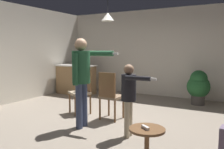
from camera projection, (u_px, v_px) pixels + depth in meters
ground at (107, 122)px, 4.75m from camera, size 7.68×7.68×0.00m
wall_back at (159, 53)px, 7.37m from camera, size 6.40×0.10×2.70m
wall_left at (2, 54)px, 6.16m from camera, size 0.10×6.40×2.70m
kitchen_counter at (76, 79)px, 7.73m from camera, size 1.26×0.66×0.95m
side_table_by_couch at (147, 144)px, 2.86m from camera, size 0.44×0.44×0.52m
person_adult at (82, 73)px, 4.34m from camera, size 0.81×0.52×1.67m
person_child at (129, 92)px, 3.89m from camera, size 0.64×0.35×1.22m
dining_chair_by_counter at (83, 89)px, 5.40m from camera, size 0.58×0.58×1.00m
dining_chair_near_wall at (110, 94)px, 4.86m from camera, size 0.43×0.43×1.00m
potted_plant_corner at (198, 86)px, 6.20m from camera, size 0.60×0.60×0.91m
spare_remote_on_table at (145, 128)px, 2.81m from camera, size 0.13×0.11×0.04m
ceiling_light_pendant at (108, 17)px, 5.72m from camera, size 0.32×0.32×0.55m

